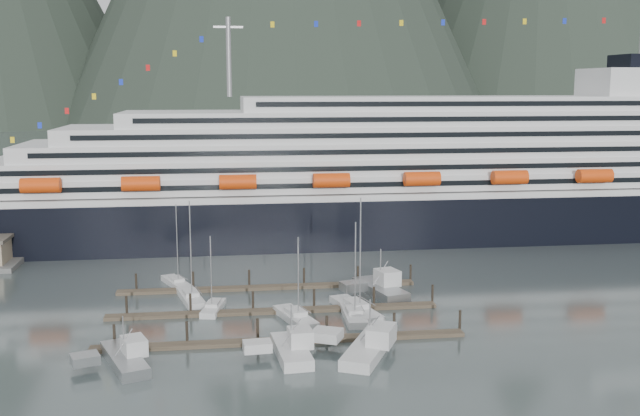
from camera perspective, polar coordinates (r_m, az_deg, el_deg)
The scene contains 15 objects.
ground at distance 107.50m, azimuth -0.71°, elevation -8.34°, with size 1600.00×1600.00×0.00m, color #434F50.
cruise_ship at distance 163.58m, azimuth 7.39°, elevation 2.03°, with size 210.00×30.40×50.30m.
dock_near at distance 97.54m, azimuth -2.89°, elevation -10.03°, with size 48.18×2.28×3.20m.
dock_mid at distance 109.85m, azimuth -3.48°, elevation -7.80°, with size 48.18×2.28×3.20m.
dock_far at distance 122.31m, azimuth -3.94°, elevation -6.01°, with size 48.18×2.28×3.20m.
sailboat_a at distance 111.41m, azimuth -8.15°, elevation -7.58°, with size 3.88×8.32×11.72m.
sailboat_b at distance 117.02m, azimuth -9.82°, elevation -6.77°, with size 4.90×10.65×16.13m.
sailboat_c at distance 105.93m, azimuth -1.87°, elevation -8.37°, with size 5.75×10.69×12.68m.
sailboat_d at distance 109.62m, azimuth 2.76°, elevation -7.74°, with size 6.15×12.93×17.61m.
sailboat_e at distance 126.06m, azimuth -10.88°, elevation -5.64°, with size 5.64×9.37×14.09m.
sailboat_h at distance 106.77m, azimuth 2.60°, elevation -8.22°, with size 3.11×9.69×14.60m.
trawler_a at distance 92.99m, azimuth -14.76°, elevation -10.97°, with size 9.69×12.27×6.49m.
trawler_b at distance 92.63m, azimuth -2.27°, elevation -10.70°, with size 8.53×11.18×7.11m.
trawler_c at distance 94.05m, azimuth 3.70°, elevation -10.38°, with size 12.17×14.78×7.47m.
trawler_e at distance 119.12m, azimuth 4.55°, elevation -6.10°, with size 10.31×12.96×8.06m.
Camera 1 is at (-12.53, -101.66, 32.64)m, focal length 42.00 mm.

